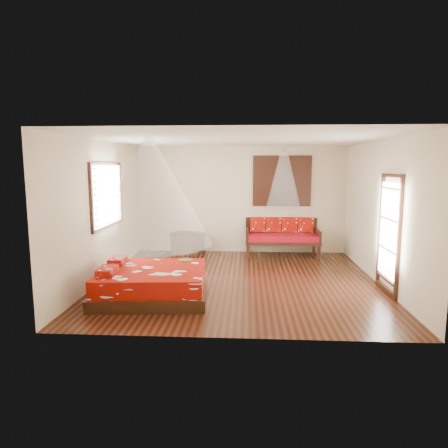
{
  "coord_description": "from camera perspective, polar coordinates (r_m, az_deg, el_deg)",
  "views": [
    {
      "loc": [
        0.16,
        -7.84,
        2.3
      ],
      "look_at": [
        -0.3,
        0.01,
        1.15
      ],
      "focal_mm": 32.0,
      "sensor_mm": 36.0,
      "label": 1
    }
  ],
  "objects": [
    {
      "name": "room",
      "position": [
        7.89,
        2.15,
        1.77
      ],
      "size": [
        5.54,
        5.54,
        2.84
      ],
      "color": "black",
      "rests_on": "ground"
    },
    {
      "name": "bed",
      "position": [
        7.24,
        -10.3,
        -8.27
      ],
      "size": [
        2.04,
        1.87,
        0.63
      ],
      "rotation": [
        0.0,
        0.0,
        0.08
      ],
      "color": "black",
      "rests_on": "floor"
    },
    {
      "name": "daybed",
      "position": [
        10.42,
        8.28,
        -1.58
      ],
      "size": [
        1.87,
        0.83,
        0.96
      ],
      "color": "black",
      "rests_on": "floor"
    },
    {
      "name": "storage_chest",
      "position": [
        10.6,
        -5.2,
        -2.7
      ],
      "size": [
        0.9,
        0.73,
        0.55
      ],
      "rotation": [
        0.0,
        0.0,
        -0.2
      ],
      "color": "black",
      "rests_on": "floor"
    },
    {
      "name": "shutter_panel",
      "position": [
        10.6,
        8.28,
        6.08
      ],
      "size": [
        1.52,
        0.06,
        1.32
      ],
      "color": "black",
      "rests_on": "wall_back"
    },
    {
      "name": "window_left",
      "position": [
        8.55,
        -16.31,
        3.97
      ],
      "size": [
        0.1,
        1.74,
        1.34
      ],
      "color": "black",
      "rests_on": "wall_left"
    },
    {
      "name": "glazed_door",
      "position": [
        7.77,
        22.49,
        -1.42
      ],
      "size": [
        0.08,
        1.02,
        2.16
      ],
      "color": "black",
      "rests_on": "floor"
    },
    {
      "name": "wine_tray",
      "position": [
        7.66,
        -5.46,
        -4.83
      ],
      "size": [
        0.28,
        0.28,
        0.23
      ],
      "rotation": [
        0.0,
        0.0,
        0.18
      ],
      "color": "brown",
      "rests_on": "bed"
    },
    {
      "name": "mosquito_net_main",
      "position": [
        6.95,
        -10.52,
        4.47
      ],
      "size": [
        2.12,
        2.12,
        1.8
      ],
      "primitive_type": "cone",
      "color": "white",
      "rests_on": "ceiling"
    },
    {
      "name": "mosquito_net_daybed",
      "position": [
        10.13,
        8.52,
        6.54
      ],
      "size": [
        0.87,
        0.87,
        1.5
      ],
      "primitive_type": "cone",
      "color": "white",
      "rests_on": "ceiling"
    }
  ]
}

